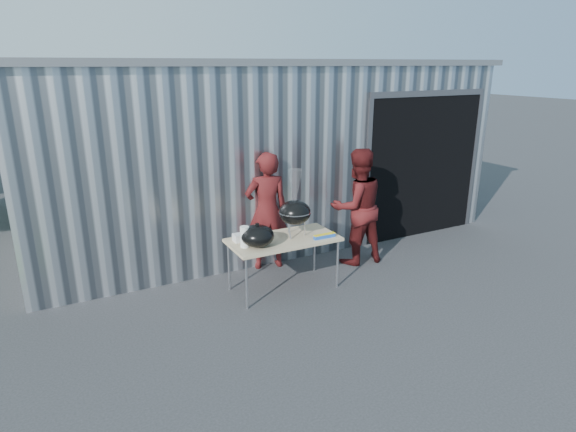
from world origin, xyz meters
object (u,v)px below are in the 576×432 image
folding_table (283,241)px  person_bystander (357,207)px  kettle_grill (295,207)px  person_cook (267,211)px

folding_table → person_bystander: 1.51m
kettle_grill → person_bystander: 1.34m
folding_table → person_cook: bearing=80.8°
person_bystander → person_cook: bearing=-15.4°
folding_table → kettle_grill: (0.19, 0.02, 0.46)m
person_cook → person_bystander: bearing=170.9°
person_cook → kettle_grill: bearing=104.2°
kettle_grill → person_cook: person_cook is taller
kettle_grill → person_bystander: size_ratio=0.52×
kettle_grill → person_cook: (-0.06, 0.79, -0.26)m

